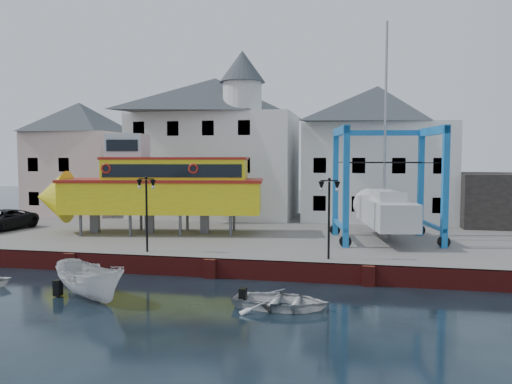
# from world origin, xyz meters

# --- Properties ---
(ground) EXTENTS (140.00, 140.00, 0.00)m
(ground) POSITION_xyz_m (0.00, 0.00, 0.00)
(ground) COLOR black
(ground) RESTS_ON ground
(hardstanding) EXTENTS (44.00, 22.00, 1.00)m
(hardstanding) POSITION_xyz_m (0.00, 11.00, 0.50)
(hardstanding) COLOR slate
(hardstanding) RESTS_ON ground
(quay_wall) EXTENTS (44.00, 0.47, 1.00)m
(quay_wall) POSITION_xyz_m (-0.00, 0.10, 0.50)
(quay_wall) COLOR maroon
(quay_wall) RESTS_ON ground
(building_pink) EXTENTS (8.00, 7.00, 10.30)m
(building_pink) POSITION_xyz_m (-18.00, 18.00, 6.15)
(building_pink) COLOR beige
(building_pink) RESTS_ON hardstanding
(building_white_main) EXTENTS (14.00, 8.30, 14.00)m
(building_white_main) POSITION_xyz_m (-4.87, 18.39, 7.34)
(building_white_main) COLOR white
(building_white_main) RESTS_ON hardstanding
(building_white_right) EXTENTS (12.00, 8.00, 11.20)m
(building_white_right) POSITION_xyz_m (9.00, 19.00, 6.60)
(building_white_right) COLOR white
(building_white_right) RESTS_ON hardstanding
(shed_dark) EXTENTS (8.00, 7.00, 4.00)m
(shed_dark) POSITION_xyz_m (19.00, 17.00, 3.00)
(shed_dark) COLOR black
(shed_dark) RESTS_ON hardstanding
(lamp_post_left) EXTENTS (1.12, 0.32, 4.20)m
(lamp_post_left) POSITION_xyz_m (-4.00, 1.20, 4.17)
(lamp_post_left) COLOR black
(lamp_post_left) RESTS_ON hardstanding
(lamp_post_right) EXTENTS (1.12, 0.32, 4.20)m
(lamp_post_right) POSITION_xyz_m (6.00, 1.20, 4.17)
(lamp_post_right) COLOR black
(lamp_post_right) RESTS_ON hardstanding
(tour_boat) EXTENTS (16.06, 6.18, 6.82)m
(tour_boat) POSITION_xyz_m (-6.61, 7.64, 4.22)
(tour_boat) COLOR #59595E
(tour_boat) RESTS_ON hardstanding
(travel_lift) EXTENTS (7.12, 9.30, 13.66)m
(travel_lift) POSITION_xyz_m (9.03, 8.32, 3.28)
(travel_lift) COLOR #195AAE
(travel_lift) RESTS_ON hardstanding
(van) EXTENTS (3.10, 5.57, 1.47)m
(van) POSITION_xyz_m (-17.64, 6.73, 1.74)
(van) COLOR black
(van) RESTS_ON hardstanding
(motorboat_a) EXTENTS (4.93, 3.95, 1.81)m
(motorboat_a) POSITION_xyz_m (-4.10, -4.68, 0.00)
(motorboat_a) COLOR silver
(motorboat_a) RESTS_ON ground
(motorboat_b) EXTENTS (4.18, 3.12, 0.83)m
(motorboat_b) POSITION_xyz_m (4.35, -4.39, 0.00)
(motorboat_b) COLOR silver
(motorboat_b) RESTS_ON ground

